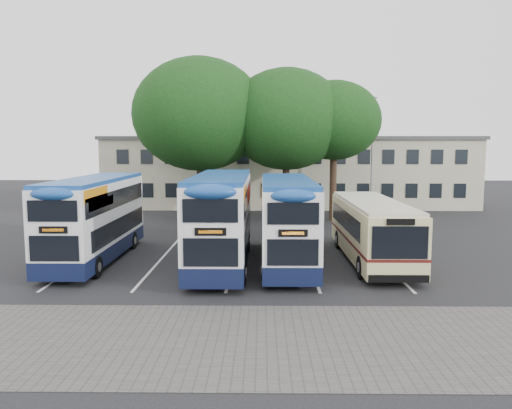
{
  "coord_description": "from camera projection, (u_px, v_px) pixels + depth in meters",
  "views": [
    {
      "loc": [
        -2.4,
        -18.38,
        5.43
      ],
      "look_at": [
        -2.69,
        5.0,
        2.65
      ],
      "focal_mm": 35.0,
      "sensor_mm": 36.0,
      "label": 1
    }
  ],
  "objects": [
    {
      "name": "bus_dd_right",
      "position": [
        287.0,
        217.0,
        22.76
      ],
      "size": [
        2.28,
        9.43,
        3.92
      ],
      "color": "#0E1534",
      "rests_on": "ground"
    },
    {
      "name": "depot_building",
      "position": [
        289.0,
        171.0,
        45.29
      ],
      "size": [
        32.4,
        8.4,
        6.2
      ],
      "color": "#B1A98E",
      "rests_on": "ground"
    },
    {
      "name": "bay_lines",
      "position": [
        234.0,
        259.0,
        23.87
      ],
      "size": [
        14.12,
        11.0,
        0.01
      ],
      "color": "silver",
      "rests_on": "ground"
    },
    {
      "name": "bus_dd_left",
      "position": [
        95.0,
        215.0,
        23.44
      ],
      "size": [
        2.29,
        9.44,
        3.93
      ],
      "color": "#0E1534",
      "rests_on": "ground"
    },
    {
      "name": "ground",
      "position": [
        325.0,
        290.0,
        18.86
      ],
      "size": [
        120.0,
        120.0,
        0.0
      ],
      "primitive_type": "plane",
      "color": "black",
      "rests_on": "ground"
    },
    {
      "name": "tree_mid",
      "position": [
        286.0,
        119.0,
        35.39
      ],
      "size": [
        8.47,
        8.47,
        10.87
      ],
      "color": "black",
      "rests_on": "ground"
    },
    {
      "name": "lamp_post",
      "position": [
        372.0,
        150.0,
        38.02
      ],
      "size": [
        0.25,
        1.05,
        9.06
      ],
      "color": "gray",
      "rests_on": "ground"
    },
    {
      "name": "bus_dd_mid",
      "position": [
        222.0,
        215.0,
        22.62
      ],
      "size": [
        2.4,
        9.9,
        4.12
      ],
      "color": "#0E1534",
      "rests_on": "ground"
    },
    {
      "name": "tree_left",
      "position": [
        199.0,
        114.0,
        35.42
      ],
      "size": [
        9.46,
        9.46,
        11.65
      ],
      "color": "black",
      "rests_on": "ground"
    },
    {
      "name": "bus_single",
      "position": [
        371.0,
        227.0,
        23.5
      ],
      "size": [
        2.45,
        9.62,
        2.87
      ],
      "color": "beige",
      "rests_on": "ground"
    },
    {
      "name": "paving_strip",
      "position": [
        276.0,
        341.0,
        13.92
      ],
      "size": [
        40.0,
        6.0,
        0.01
      ],
      "primitive_type": "cube",
      "color": "#595654",
      "rests_on": "ground"
    },
    {
      "name": "tree_right",
      "position": [
        334.0,
        121.0,
        35.5
      ],
      "size": [
        6.64,
        6.64,
        10.03
      ],
      "color": "black",
      "rests_on": "ground"
    }
  ]
}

